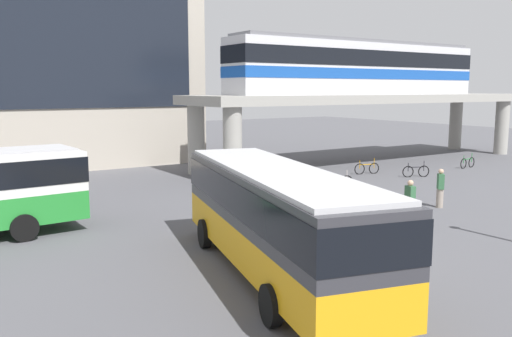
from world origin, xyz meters
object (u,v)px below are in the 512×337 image
at_px(bicycle_orange, 367,168).
at_px(bicycle_silver, 338,182).
at_px(bicycle_black, 416,171).
at_px(bicycle_blue, 299,176).
at_px(bicycle_green, 468,163).
at_px(train, 360,67).
at_px(pedestrian_waiting_near_stop, 410,203).
at_px(pedestrian_by_bike_rack, 440,189).
at_px(bus_main, 275,210).

relative_size(bicycle_orange, bicycle_silver, 1.02).
relative_size(bicycle_black, bicycle_blue, 0.93).
bearing_deg(bicycle_green, bicycle_orange, 166.33).
height_order(bicycle_silver, bicycle_blue, same).
relative_size(train, bicycle_black, 12.85).
bearing_deg(pedestrian_waiting_near_stop, bicycle_black, 38.97).
height_order(bicycle_green, pedestrian_by_bike_rack, pedestrian_by_bike_rack).
bearing_deg(bicycle_silver, pedestrian_waiting_near_stop, -111.67).
xyz_separation_m(bicycle_orange, bicycle_green, (7.83, -1.91, 0.00)).
height_order(train, bicycle_green, train).
bearing_deg(pedestrian_by_bike_rack, bicycle_orange, 64.15).
relative_size(bicycle_orange, bicycle_blue, 0.98).
bearing_deg(bicycle_silver, bus_main, -139.22).
xyz_separation_m(bus_main, pedestrian_by_bike_rack, (11.82, 3.38, -1.13)).
bearing_deg(bicycle_orange, pedestrian_waiting_near_stop, -127.65).
height_order(pedestrian_waiting_near_stop, pedestrian_by_bike_rack, pedestrian_waiting_near_stop).
relative_size(bicycle_black, pedestrian_waiting_near_stop, 0.91).
distance_m(bus_main, bicycle_green, 26.33).
height_order(bicycle_orange, bicycle_blue, same).
height_order(bicycle_silver, bicycle_black, same).
height_order(train, bus_main, train).
relative_size(bicycle_silver, bicycle_blue, 0.96).
relative_size(train, bicycle_green, 11.97).
relative_size(bicycle_black, pedestrian_by_bike_rack, 0.92).
bearing_deg(pedestrian_by_bike_rack, bicycle_silver, 95.75).
distance_m(bicycle_black, pedestrian_waiting_near_stop, 12.55).
relative_size(bus_main, bicycle_silver, 6.61).
xyz_separation_m(bicycle_green, bicycle_black, (-6.16, -0.67, 0.00)).
distance_m(bicycle_silver, pedestrian_by_bike_rack, 6.32).
distance_m(train, pedestrian_waiting_near_stop, 19.13).
relative_size(train, pedestrian_waiting_near_stop, 11.71).
bearing_deg(bicycle_black, pedestrian_waiting_near_stop, -141.03).
xyz_separation_m(bicycle_black, bicycle_blue, (-7.33, 2.42, 0.00)).
relative_size(bicycle_green, bicycle_blue, 1.00).
bearing_deg(train, bicycle_orange, -126.99).
bearing_deg(pedestrian_waiting_near_stop, bicycle_green, 28.28).
bearing_deg(pedestrian_waiting_near_stop, bicycle_silver, 68.33).
relative_size(bicycle_orange, pedestrian_waiting_near_stop, 0.95).
xyz_separation_m(train, pedestrian_waiting_near_stop, (-11.02, -14.38, -6.15)).
distance_m(bus_main, bicycle_silver, 14.86).
distance_m(bus_main, bicycle_black, 20.53).
bearing_deg(bus_main, bicycle_silver, 40.78).
bearing_deg(bus_main, bicycle_blue, 49.36).
bearing_deg(pedestrian_waiting_near_stop, bicycle_orange, 52.35).
relative_size(bicycle_green, pedestrian_waiting_near_stop, 0.98).
xyz_separation_m(bicycle_orange, bicycle_blue, (-5.65, -0.16, 0.00)).
height_order(bicycle_black, pedestrian_by_bike_rack, pedestrian_by_bike_rack).
distance_m(train, bicycle_black, 9.39).
bearing_deg(bicycle_black, bicycle_green, 6.21).
bearing_deg(bicycle_blue, bicycle_orange, 1.57).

